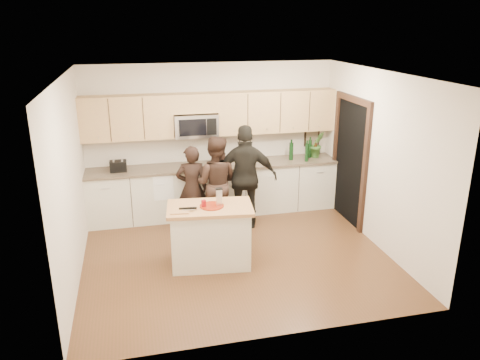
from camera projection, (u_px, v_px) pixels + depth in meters
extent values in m
plane|color=#532F1C|center=(236.00, 255.00, 7.12)|extent=(4.50, 4.50, 0.00)
cube|color=beige|center=(211.00, 138.00, 8.53)|extent=(4.50, 0.02, 2.70)
cube|color=beige|center=(278.00, 227.00, 4.85)|extent=(4.50, 0.02, 2.70)
cube|color=beige|center=(70.00, 182.00, 6.20)|extent=(0.02, 4.00, 2.70)
cube|color=beige|center=(378.00, 160.00, 7.18)|extent=(0.02, 4.00, 2.70)
cube|color=white|center=(235.00, 74.00, 6.25)|extent=(4.50, 4.00, 0.02)
cube|color=beige|center=(215.00, 190.00, 8.54)|extent=(4.50, 0.62, 0.90)
cube|color=brown|center=(215.00, 166.00, 8.38)|extent=(4.50, 0.66, 0.04)
cube|color=tan|center=(127.00, 118.00, 7.91)|extent=(1.55, 0.33, 0.75)
cube|color=tan|center=(276.00, 111.00, 8.48)|extent=(2.17, 0.33, 0.75)
cube|color=tan|center=(195.00, 103.00, 8.09)|extent=(0.78, 0.33, 0.33)
cube|color=silver|center=(196.00, 125.00, 8.18)|extent=(0.76, 0.40, 0.40)
cube|color=black|center=(193.00, 128.00, 7.98)|extent=(0.47, 0.01, 0.29)
cube|color=black|center=(212.00, 127.00, 8.05)|extent=(0.17, 0.01, 0.29)
cube|color=black|center=(350.00, 163.00, 8.10)|extent=(0.02, 1.05, 2.10)
cube|color=black|center=(365.00, 173.00, 7.56)|extent=(0.06, 0.10, 2.10)
cube|color=black|center=(335.00, 154.00, 8.62)|extent=(0.06, 0.10, 2.10)
cube|color=black|center=(354.00, 99.00, 7.74)|extent=(0.06, 1.25, 0.10)
cube|color=black|center=(312.00, 136.00, 8.96)|extent=(0.30, 0.03, 0.38)
cube|color=tan|center=(312.00, 137.00, 8.95)|extent=(0.24, 0.00, 0.32)
cube|color=white|center=(164.00, 187.00, 7.96)|extent=(0.34, 0.01, 0.48)
cube|color=white|center=(161.00, 169.00, 8.16)|extent=(0.34, 0.60, 0.01)
cube|color=beige|center=(210.00, 237.00, 6.74)|extent=(1.17, 0.77, 0.85)
cube|color=#A66E45|center=(210.00, 208.00, 6.60)|extent=(1.27, 0.84, 0.05)
cylinder|color=maroon|center=(212.00, 206.00, 6.58)|extent=(0.34, 0.34, 0.02)
cube|color=silver|center=(219.00, 197.00, 6.56)|extent=(0.08, 0.06, 0.23)
cube|color=black|center=(219.00, 189.00, 6.52)|extent=(0.10, 0.06, 0.02)
cylinder|color=maroon|center=(204.00, 204.00, 6.54)|extent=(0.07, 0.07, 0.10)
cube|color=#A66E45|center=(180.00, 211.00, 6.40)|extent=(0.28, 0.23, 0.02)
cube|color=black|center=(188.00, 208.00, 6.45)|extent=(0.25, 0.06, 0.02)
cube|color=silver|center=(188.00, 210.00, 6.41)|extent=(0.18, 0.05, 0.01)
cube|color=black|center=(118.00, 166.00, 7.97)|extent=(0.28, 0.20, 0.18)
cube|color=silver|center=(114.00, 161.00, 7.92)|extent=(0.03, 0.15, 0.00)
cube|color=silver|center=(122.00, 161.00, 7.95)|extent=(0.03, 0.15, 0.00)
cylinder|color=black|center=(291.00, 150.00, 8.60)|extent=(0.08, 0.08, 0.38)
cylinder|color=tan|center=(307.00, 151.00, 8.68)|extent=(0.07, 0.07, 0.28)
cylinder|color=black|center=(310.00, 147.00, 8.75)|extent=(0.07, 0.07, 0.39)
cylinder|color=#321B09|center=(315.00, 149.00, 8.78)|extent=(0.07, 0.07, 0.32)
cylinder|color=black|center=(307.00, 151.00, 8.50)|extent=(0.06, 0.06, 0.39)
imported|color=#3C6F2C|center=(317.00, 144.00, 8.75)|extent=(0.29, 0.25, 0.49)
imported|color=black|center=(192.00, 188.00, 7.82)|extent=(0.56, 0.40, 1.46)
imported|color=black|center=(215.00, 183.00, 7.85)|extent=(0.94, 0.84, 1.60)
imported|color=black|center=(246.00, 177.00, 7.84)|extent=(1.11, 0.65, 1.78)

